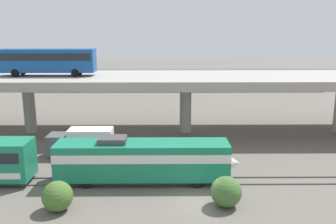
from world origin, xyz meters
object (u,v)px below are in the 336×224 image
Objects in this scene: parked_car_0 at (107,79)px; parked_car_4 at (250,79)px; service_truck_west at (83,142)px; parked_car_2 at (104,81)px; parked_car_1 at (135,79)px; transit_bus_on_overpass at (47,60)px; parked_car_3 at (78,80)px; train_locomotive at (151,159)px; parked_car_5 at (55,81)px; parked_car_6 at (184,81)px; parked_car_7 at (272,81)px.

parked_car_0 is 1.06× the size of parked_car_4.
service_truck_west is 42.21m from parked_car_2.
parked_car_0 is 1.03× the size of parked_car_1.
transit_bus_on_overpass reaches higher than parked_car_3.
train_locomotive is 3.50× the size of parked_car_5.
parked_car_2 is (1.65, 32.63, -7.49)m from transit_bus_on_overpass.
parked_car_1 is 0.96× the size of parked_car_5.
parked_car_6 is at bearing 10.82° from parked_car_4.
parked_car_2 and parked_car_7 have the same top height.
parked_car_0 and parked_car_7 have the same top height.
transit_bus_on_overpass is 50.66m from parked_car_4.
parked_car_5 is at bearing 179.34° from parked_car_7.
parked_car_3 is at bearing -76.34° from service_truck_west.
parked_car_0 is at bearing -167.72° from parked_car_3.
parked_car_7 is at bearing -5.21° from parked_car_1.
parked_car_6 is 1.06× the size of parked_car_7.
parked_car_7 is (3.86, -3.85, 0.00)m from parked_car_4.
parked_car_6 and parked_car_7 have the same top height.
parked_car_5 and parked_car_6 have the same top height.
train_locomotive is 56.31m from parked_car_4.
parked_car_6 is (11.00, -1.86, 0.00)m from parked_car_1.
parked_car_0 is 1.08× the size of parked_car_2.
service_truck_west is 1.60× the size of parked_car_2.
parked_car_3 is at bearing 163.50° from parked_car_2.
parked_car_1 is at bearing 96.15° from train_locomotive.
parked_car_7 is (38.42, 32.43, -7.48)m from transit_bus_on_overpass.
parked_car_4 and parked_car_6 have the same top height.
parked_car_4 is at bearing 135.08° from parked_car_7.
service_truck_west is 1.47× the size of parked_car_6.
parked_car_7 is at bearing 177.30° from parked_car_3.
parked_car_2 is 0.98× the size of parked_car_4.
train_locomotive is 50.11m from parked_car_2.
train_locomotive is 54.40m from parked_car_7.
parked_car_7 is at bearing 179.34° from parked_car_5.
parked_car_5 is at bearing 178.14° from parked_car_2.
parked_car_6 is at bearing -119.89° from transit_bus_on_overpass.
transit_bus_on_overpass is 50.83m from parked_car_7.
parked_car_3 is at bearing 109.81° from train_locomotive.
parked_car_5 is (-4.75, -1.47, 0.00)m from parked_car_3.
parked_car_4 is at bearing -133.62° from transit_bus_on_overpass.
parked_car_7 is (30.26, -2.76, -0.00)m from parked_car_1.
parked_car_2 is at bearing -89.98° from parked_car_0.
transit_bus_on_overpass is 1.76× the size of service_truck_west.
parked_car_5 is (-9.25, 32.98, -7.48)m from transit_bus_on_overpass.
parked_car_3 is (-10.64, 43.80, 0.41)m from service_truck_west.
parked_car_0 is at bearing -8.01° from parked_car_6.
parked_car_2 is at bearing 6.32° from parked_car_4.
train_locomotive reaches higher than parked_car_4.
service_truck_west is at bearing -127.70° from parked_car_7.
parked_car_3 is at bearing -167.72° from parked_car_0.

